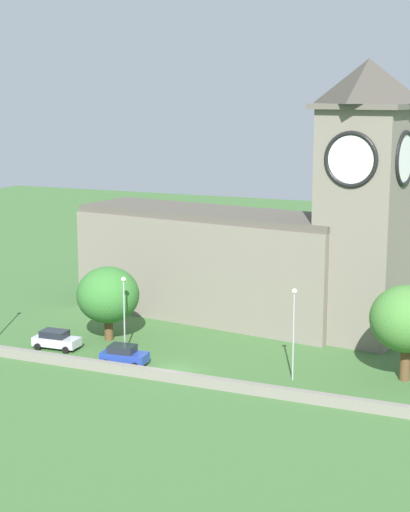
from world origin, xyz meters
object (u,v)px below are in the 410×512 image
(church, at_px, (259,244))
(tree_churchyard, at_px, (407,319))
(streetlamp_west_mid, at_px, (124,303))
(streetlamp_central, at_px, (294,320))
(car_blue, at_px, (124,355))
(tree_by_tower, at_px, (108,295))
(car_silver, at_px, (56,340))

(church, height_order, tree_churchyard, church)
(streetlamp_west_mid, height_order, streetlamp_central, streetlamp_central)
(church, distance_m, streetlamp_central, 17.80)
(church, bearing_deg, car_blue, -109.46)
(streetlamp_central, bearing_deg, tree_by_tower, 169.17)
(tree_churchyard, bearing_deg, church, 145.82)
(tree_churchyard, bearing_deg, car_blue, -165.89)
(car_blue, height_order, tree_churchyard, tree_churchyard)
(church, relative_size, streetlamp_central, 4.65)
(car_silver, bearing_deg, tree_churchyard, 7.80)
(car_silver, bearing_deg, tree_by_tower, 55.50)
(church, bearing_deg, streetlamp_central, -60.69)
(car_silver, xyz_separation_m, tree_churchyard, (31.45, 4.31, 4.37))
(church, xyz_separation_m, streetlamp_central, (8.58, -15.28, -3.16))
(streetlamp_central, xyz_separation_m, tree_churchyard, (8.60, 3.62, 0.12))
(tree_churchyard, height_order, tree_by_tower, tree_churchyard)
(streetlamp_central, relative_size, tree_by_tower, 1.09)
(church, distance_m, car_blue, 20.01)
(church, distance_m, car_silver, 22.66)
(streetlamp_west_mid, distance_m, streetlamp_central, 16.27)
(car_silver, relative_size, tree_churchyard, 0.55)
(church, height_order, car_silver, church)
(car_blue, xyz_separation_m, tree_churchyard, (23.37, 5.87, 4.36))
(streetlamp_west_mid, relative_size, tree_churchyard, 0.89)
(streetlamp_central, distance_m, tree_by_tower, 20.15)
(car_silver, relative_size, tree_by_tower, 0.62)
(church, xyz_separation_m, tree_churchyard, (17.17, -11.66, -3.04))
(streetlamp_central, relative_size, tree_churchyard, 0.97)
(car_silver, relative_size, streetlamp_west_mid, 0.62)
(church, xyz_separation_m, streetlamp_west_mid, (-7.68, -14.67, -3.50))
(car_silver, distance_m, car_blue, 8.23)
(church, bearing_deg, streetlamp_west_mid, -117.64)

